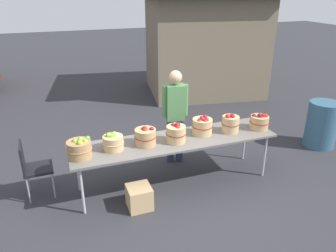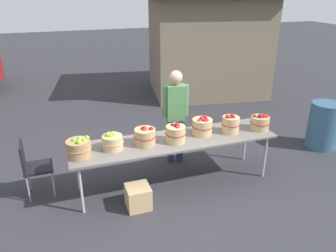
# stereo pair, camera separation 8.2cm
# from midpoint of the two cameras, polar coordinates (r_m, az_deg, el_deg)

# --- Properties ---
(ground_plane) EXTENTS (40.00, 40.00, 0.00)m
(ground_plane) POSITION_cam_midpoint_polar(r_m,az_deg,el_deg) (5.28, 0.68, -9.73)
(ground_plane) COLOR #2D2D33
(market_table) EXTENTS (3.10, 0.76, 0.75)m
(market_table) POSITION_cam_midpoint_polar(r_m,az_deg,el_deg) (4.93, 0.71, -2.73)
(market_table) COLOR slate
(market_table) RESTS_ON ground
(apple_basket_green_0) EXTENTS (0.34, 0.34, 0.29)m
(apple_basket_green_0) POSITION_cam_midpoint_polar(r_m,az_deg,el_deg) (4.53, -15.63, -3.81)
(apple_basket_green_0) COLOR #A87F51
(apple_basket_green_0) RESTS_ON market_table
(apple_basket_green_1) EXTENTS (0.31, 0.31, 0.26)m
(apple_basket_green_1) POSITION_cam_midpoint_polar(r_m,az_deg,el_deg) (4.65, -10.03, -2.70)
(apple_basket_green_1) COLOR tan
(apple_basket_green_1) RESTS_ON market_table
(apple_basket_red_0) EXTENTS (0.32, 0.32, 0.28)m
(apple_basket_red_0) POSITION_cam_midpoint_polar(r_m,az_deg,el_deg) (4.72, -4.43, -1.84)
(apple_basket_red_0) COLOR tan
(apple_basket_red_0) RESTS_ON market_table
(apple_basket_red_1) EXTENTS (0.30, 0.30, 0.30)m
(apple_basket_red_1) POSITION_cam_midpoint_polar(r_m,az_deg,el_deg) (4.79, 0.92, -1.31)
(apple_basket_red_1) COLOR tan
(apple_basket_red_1) RESTS_ON market_table
(apple_basket_red_2) EXTENTS (0.33, 0.33, 0.30)m
(apple_basket_red_2) POSITION_cam_midpoint_polar(r_m,az_deg,el_deg) (5.07, 5.51, 0.02)
(apple_basket_red_2) COLOR tan
(apple_basket_red_2) RESTS_ON market_table
(apple_basket_red_3) EXTENTS (0.28, 0.28, 0.31)m
(apple_basket_red_3) POSITION_cam_midpoint_polar(r_m,az_deg,el_deg) (5.20, 10.34, 0.42)
(apple_basket_red_3) COLOR tan
(apple_basket_red_3) RESTS_ON market_table
(apple_basket_red_4) EXTENTS (0.31, 0.31, 0.28)m
(apple_basket_red_4) POSITION_cam_midpoint_polar(r_m,az_deg,el_deg) (5.43, 15.18, 0.72)
(apple_basket_red_4) COLOR tan
(apple_basket_red_4) RESTS_ON market_table
(vendor_adult) EXTENTS (0.43, 0.26, 1.63)m
(vendor_adult) POSITION_cam_midpoint_polar(r_m,az_deg,el_deg) (5.47, 0.82, 2.77)
(vendor_adult) COLOR #262D4C
(vendor_adult) RESTS_ON ground
(food_kiosk) EXTENTS (3.93, 3.43, 2.74)m
(food_kiosk) POSITION_cam_midpoint_polar(r_m,az_deg,el_deg) (9.53, 6.07, 14.14)
(food_kiosk) COLOR #726651
(food_kiosk) RESTS_ON ground
(folding_chair) EXTENTS (0.41, 0.41, 0.86)m
(folding_chair) POSITION_cam_midpoint_polar(r_m,az_deg,el_deg) (5.12, -22.96, -6.32)
(folding_chair) COLOR black
(folding_chair) RESTS_ON ground
(trash_barrel) EXTENTS (0.57, 0.57, 0.88)m
(trash_barrel) POSITION_cam_midpoint_polar(r_m,az_deg,el_deg) (6.87, 24.84, 0.26)
(trash_barrel) COLOR #335972
(trash_barrel) RESTS_ON ground
(produce_crate) EXTENTS (0.33, 0.33, 0.33)m
(produce_crate) POSITION_cam_midpoint_polar(r_m,az_deg,el_deg) (4.69, -5.52, -12.21)
(produce_crate) COLOR tan
(produce_crate) RESTS_ON ground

